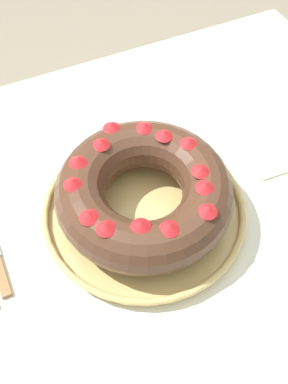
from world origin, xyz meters
name	(u,v)px	position (x,y,z in m)	size (l,w,h in m)	color
ground_plane	(139,352)	(0.00, 0.00, 0.00)	(8.00, 8.00, 0.00)	gray
dining_table	(135,254)	(0.00, 0.00, 0.65)	(1.21, 0.91, 0.76)	silver
serving_dish	(144,210)	(0.02, 0.01, 0.77)	(0.36, 0.36, 0.03)	tan
bundt_cake	(144,192)	(0.02, 0.01, 0.83)	(0.30, 0.30, 0.10)	#4C2D1E
napkin	(284,148)	(0.34, 0.04, 0.76)	(0.16, 0.11, 0.00)	beige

